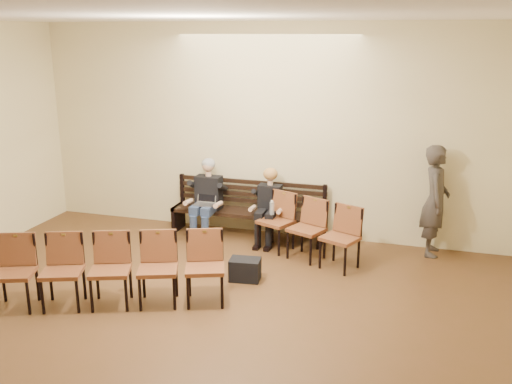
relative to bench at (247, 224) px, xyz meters
The scene contains 10 objects.
room_walls 4.51m from the bench, 86.67° to the right, with size 8.02×10.01×3.51m.
bench is the anchor object (origin of this frame).
seated_man 0.80m from the bench, 169.88° to the right, with size 0.53×0.73×1.28m, color black, non-canonical shape.
seated_woman 0.52m from the bench, 16.69° to the right, with size 0.46×0.64×1.08m, color black, non-canonical shape.
laptop 0.79m from the bench, 156.81° to the right, with size 0.33×0.26×0.24m, color #B3B3B8.
water_bottle 0.75m from the bench, 36.66° to the right, with size 0.07×0.07×0.23m, color silver.
bag 1.74m from the bench, 73.40° to the right, with size 0.42×0.29×0.31m, color black.
passerby 3.07m from the bench, ahead, with size 0.72×0.47×1.98m, color #39332F.
chair_row_front 1.34m from the bench, 29.57° to the right, with size 1.65×0.50×0.92m, color brown.
chair_row_back 3.01m from the bench, 107.02° to the right, with size 2.84×0.50×0.93m, color brown.
Camera 1 is at (2.53, -3.98, 3.34)m, focal length 40.00 mm.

